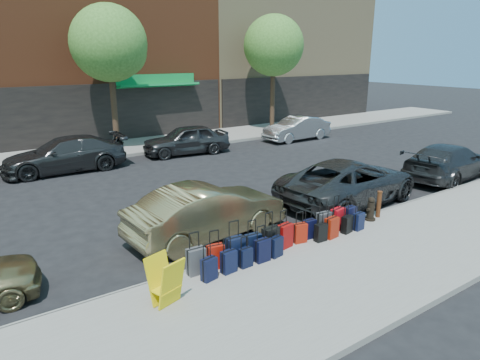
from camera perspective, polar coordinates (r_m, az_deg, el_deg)
ground at (r=15.14m, az=-5.96°, el=-2.94°), size 120.00×120.00×0.00m
sidewalk_near at (r=10.34m, az=12.06°, el=-12.41°), size 60.00×4.00×0.15m
sidewalk_far at (r=24.09m, az=-17.51°, el=3.88°), size 60.00×4.00×0.15m
curb_near at (r=11.64m, az=4.82°, el=-8.65°), size 60.00×0.08×0.15m
curb_far at (r=22.20m, az=-15.93°, el=2.99°), size 60.00×0.08×0.15m
building_right at (r=38.32m, az=2.33°, el=22.40°), size 15.00×12.12×18.00m
tree_center at (r=23.30m, az=-16.72°, el=16.80°), size 3.80×3.80×7.27m
tree_right at (r=28.43m, az=4.73°, el=17.23°), size 3.80×3.80×7.27m
suitcase_front_0 at (r=9.97m, az=-5.88°, el=-10.70°), size 0.43×0.24×1.01m
suitcase_front_1 at (r=10.18m, az=-3.29°, el=-10.16°), size 0.42×0.27×0.94m
suitcase_front_2 at (r=10.37m, az=-0.62°, el=-9.36°), size 0.46×0.28×1.08m
suitcase_front_3 at (r=10.71m, az=1.76°, el=-8.70°), size 0.41×0.24×0.96m
suitcase_front_4 at (r=10.97m, az=4.09°, el=-7.94°), size 0.47×0.30×1.06m
suitcase_front_5 at (r=11.25m, az=6.00°, el=-7.41°), size 0.45×0.30×1.01m
suitcase_front_6 at (r=11.59m, az=8.01°, el=-7.01°), size 0.39×0.26×0.86m
suitcase_front_7 at (r=11.88m, az=9.21°, el=-6.46°), size 0.37×0.22×0.86m
suitcase_front_8 at (r=12.20m, az=11.15°, el=-5.68°), size 0.44×0.27×1.02m
suitcase_front_9 at (r=12.57m, az=12.86°, el=-5.10°), size 0.46×0.31×1.03m
suitcase_front_10 at (r=12.93m, az=14.39°, el=-4.72°), size 0.41×0.24×0.95m
suitcase_back_0 at (r=9.73m, az=-4.14°, el=-11.74°), size 0.39×0.27×0.85m
suitcase_back_1 at (r=10.01m, az=-1.52°, el=-10.81°), size 0.38×0.24×0.86m
suitcase_back_2 at (r=10.26m, az=0.75°, el=-10.28°), size 0.33×0.20×0.76m
suitcase_back_3 at (r=10.51m, az=2.98°, el=-9.34°), size 0.39×0.23×0.91m
suitcase_back_4 at (r=10.77m, az=4.82°, el=-8.86°), size 0.38×0.26×0.83m
suitcase_back_7 at (r=11.77m, az=10.72°, el=-6.89°), size 0.34×0.21×0.79m
suitcase_back_8 at (r=12.03m, az=12.12°, el=-6.22°), size 0.42×0.27×0.93m
suitcase_back_9 at (r=12.46m, az=14.09°, el=-5.75°), size 0.36×0.25×0.80m
suitcase_back_10 at (r=12.75m, az=15.54°, el=-5.33°), size 0.36×0.24×0.81m
fire_hydrant at (r=13.55m, az=17.04°, el=-3.78°), size 0.37×0.33×0.73m
bollard at (r=13.84m, az=18.03°, el=-3.03°), size 0.15×0.15×0.83m
display_rack at (r=8.88m, az=-9.90°, el=-13.20°), size 0.72×0.75×1.00m
car_near_1 at (r=12.05m, az=-4.40°, el=-4.20°), size 4.74×1.96×1.53m
car_near_2 at (r=15.24m, az=14.38°, el=-0.20°), size 5.74×3.04×1.54m
car_near_3 at (r=19.69m, az=26.05°, el=2.22°), size 5.21×2.59×1.45m
car_far_1 at (r=20.34m, az=-22.33°, el=3.15°), size 5.27×2.28×1.51m
car_far_2 at (r=22.33m, az=-7.19°, el=5.36°), size 4.62×2.34×1.51m
car_far_3 at (r=26.11m, az=7.58°, el=6.85°), size 4.33×1.57×1.42m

